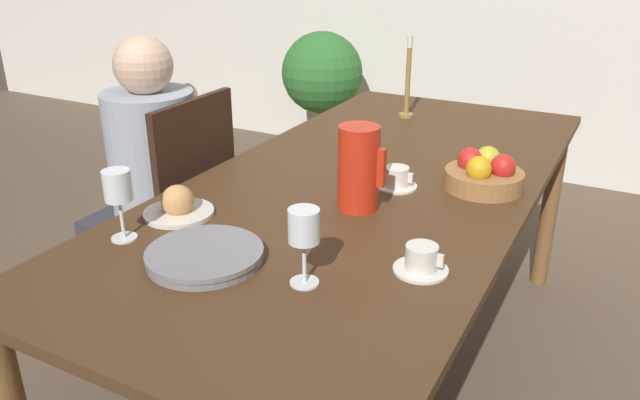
{
  "coord_description": "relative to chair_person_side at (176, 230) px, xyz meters",
  "views": [
    {
      "loc": [
        0.71,
        -1.64,
        1.46
      ],
      "look_at": [
        0.0,
        -0.32,
        0.82
      ],
      "focal_mm": 35.0,
      "sensor_mm": 36.0,
      "label": 1
    }
  ],
  "objects": [
    {
      "name": "ground_plane",
      "position": [
        0.66,
        0.15,
        -0.51
      ],
      "size": [
        20.0,
        20.0,
        0.0
      ],
      "primitive_type": "plane",
      "color": "brown"
    },
    {
      "name": "dining_table",
      "position": [
        0.66,
        0.15,
        0.17
      ],
      "size": [
        0.97,
        2.12,
        0.77
      ],
      "color": "#472D19",
      "rests_on": "ground_plane"
    },
    {
      "name": "chair_person_side",
      "position": [
        0.0,
        0.0,
        0.0
      ],
      "size": [
        0.42,
        0.42,
        0.98
      ],
      "rotation": [
        0.0,
        0.0,
        1.57
      ],
      "color": "#331E14",
      "rests_on": "ground_plane"
    },
    {
      "name": "person_seated",
      "position": [
        -0.1,
        -0.0,
        0.18
      ],
      "size": [
        0.39,
        0.41,
        1.17
      ],
      "rotation": [
        0.0,
        0.0,
        1.57
      ],
      "color": "#33333D",
      "rests_on": "ground_plane"
    },
    {
      "name": "red_pitcher",
      "position": [
        0.72,
        -0.06,
        0.38
      ],
      "size": [
        0.14,
        0.11,
        0.23
      ],
      "color": "red",
      "rests_on": "dining_table"
    },
    {
      "name": "wine_glass_water",
      "position": [
        0.3,
        -0.51,
        0.39
      ],
      "size": [
        0.07,
        0.07,
        0.18
      ],
      "color": "white",
      "rests_on": "dining_table"
    },
    {
      "name": "wine_glass_juice",
      "position": [
        0.79,
        -0.48,
        0.39
      ],
      "size": [
        0.07,
        0.07,
        0.17
      ],
      "color": "white",
      "rests_on": "dining_table"
    },
    {
      "name": "teacup_near_person",
      "position": [
        1.0,
        -0.31,
        0.29
      ],
      "size": [
        0.12,
        0.12,
        0.06
      ],
      "color": "silver",
      "rests_on": "dining_table"
    },
    {
      "name": "teacup_across",
      "position": [
        0.76,
        0.13,
        0.29
      ],
      "size": [
        0.12,
        0.12,
        0.06
      ],
      "color": "silver",
      "rests_on": "dining_table"
    },
    {
      "name": "serving_tray",
      "position": [
        0.54,
        -0.51,
        0.28
      ],
      "size": [
        0.27,
        0.27,
        0.03
      ],
      "color": "gray",
      "rests_on": "dining_table"
    },
    {
      "name": "bread_plate",
      "position": [
        0.32,
        -0.33,
        0.29
      ],
      "size": [
        0.19,
        0.19,
        0.09
      ],
      "color": "silver",
      "rests_on": "dining_table"
    },
    {
      "name": "fruit_bowl",
      "position": [
        0.99,
        0.24,
        0.31
      ],
      "size": [
        0.23,
        0.23,
        0.11
      ],
      "color": "#9E6B3D",
      "rests_on": "dining_table"
    },
    {
      "name": "candlestick_tall",
      "position": [
        0.51,
        0.87,
        0.39
      ],
      "size": [
        0.06,
        0.06,
        0.33
      ],
      "color": "olive",
      "rests_on": "dining_table"
    },
    {
      "name": "potted_plant",
      "position": [
        -0.54,
        2.1,
        0.08
      ],
      "size": [
        0.53,
        0.53,
        0.89
      ],
      "color": "#A8603D",
      "rests_on": "ground_plane"
    }
  ]
}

